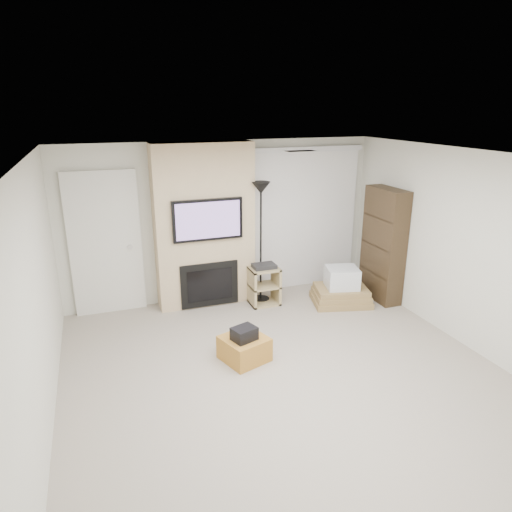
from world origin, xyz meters
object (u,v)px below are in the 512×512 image
object	(u,v)px
ottoman	(244,348)
box_stack	(341,290)
floor_lamp	(261,209)
bookshelf	(383,245)
av_stand	(264,283)

from	to	relation	value
ottoman	box_stack	distance (m)	2.27
ottoman	floor_lamp	distance (m)	2.27
floor_lamp	box_stack	world-z (taller)	floor_lamp
bookshelf	ottoman	bearing A→B (deg)	-158.19
floor_lamp	av_stand	xyz separation A→B (m)	(0.01, -0.14, -1.16)
av_stand	box_stack	size ratio (longest dim) A/B	0.65
ottoman	box_stack	size ratio (longest dim) A/B	0.49
av_stand	box_stack	xyz separation A→B (m)	(1.16, -0.39, -0.12)
box_stack	bookshelf	world-z (taller)	bookshelf
av_stand	box_stack	bearing A→B (deg)	-18.66
ottoman	box_stack	world-z (taller)	box_stack
floor_lamp	av_stand	size ratio (longest dim) A/B	2.90
av_stand	bookshelf	bearing A→B (deg)	-12.72
box_stack	av_stand	bearing A→B (deg)	161.34
floor_lamp	ottoman	bearing A→B (deg)	-116.67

